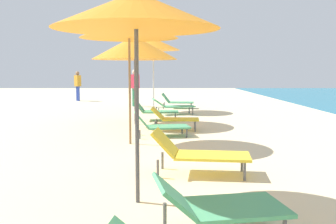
# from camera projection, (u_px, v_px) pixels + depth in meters

# --- Properties ---
(umbrella_fourth) EXTENTS (1.94, 1.94, 2.54)m
(umbrella_fourth) POSITION_uv_depth(u_px,v_px,m) (136.00, 11.00, 4.40)
(umbrella_fourth) COLOR #4C4C51
(umbrella_fourth) RESTS_ON ground
(lounger_fourth_shoreside) EXTENTS (1.54, 0.80, 0.68)m
(lounger_fourth_shoreside) POSITION_uv_depth(u_px,v_px,m) (198.00, 152.00, 5.85)
(lounger_fourth_shoreside) COLOR yellow
(lounger_fourth_shoreside) RESTS_ON ground
(lounger_fourth_inland) EXTENTS (1.35, 0.89, 0.57)m
(lounger_fourth_inland) POSITION_uv_depth(u_px,v_px,m) (218.00, 204.00, 3.69)
(lounger_fourth_inland) COLOR #4CA572
(lounger_fourth_inland) RESTS_ON ground
(umbrella_fifth) EXTENTS (2.08, 2.08, 2.78)m
(umbrella_fifth) POSITION_uv_depth(u_px,v_px,m) (129.00, 27.00, 8.06)
(umbrella_fifth) COLOR olive
(umbrella_fifth) RESTS_ON ground
(lounger_fifth_shoreside) EXTENTS (1.40, 0.85, 0.60)m
(lounger_fifth_shoreside) POSITION_uv_depth(u_px,v_px,m) (160.00, 125.00, 9.25)
(lounger_fifth_shoreside) COLOR #4CA572
(lounger_fifth_shoreside) RESTS_ON ground
(umbrella_sixth) EXTENTS (2.49, 2.49, 2.64)m
(umbrella_sixth) POSITION_uv_depth(u_px,v_px,m) (135.00, 48.00, 11.08)
(umbrella_sixth) COLOR #4C4C51
(umbrella_sixth) RESTS_ON ground
(lounger_sixth_shoreside) EXTENTS (1.44, 0.70, 0.69)m
(lounger_sixth_shoreside) POSITION_uv_depth(u_px,v_px,m) (154.00, 110.00, 12.23)
(lounger_sixth_shoreside) COLOR #4CA572
(lounger_sixth_shoreside) RESTS_ON ground
(lounger_sixth_inland) EXTENTS (1.30, 0.65, 0.61)m
(lounger_sixth_inland) POSITION_uv_depth(u_px,v_px,m) (174.00, 118.00, 10.22)
(lounger_sixth_inland) COLOR yellow
(lounger_sixth_inland) RESTS_ON ground
(umbrella_farthest) EXTENTS (2.06, 2.06, 2.88)m
(umbrella_farthest) POSITION_uv_depth(u_px,v_px,m) (153.00, 44.00, 14.67)
(umbrella_farthest) COLOR silver
(umbrella_farthest) RESTS_ON ground
(lounger_farthest_shoreside) EXTENTS (1.38, 0.74, 0.64)m
(lounger_farthest_shoreside) POSITION_uv_depth(u_px,v_px,m) (177.00, 101.00, 16.10)
(lounger_farthest_shoreside) COLOR #4CA572
(lounger_farthest_shoreside) RESTS_ON ground
(lounger_farthest_inland) EXTENTS (1.60, 0.86, 0.59)m
(lounger_farthest_inland) POSITION_uv_depth(u_px,v_px,m) (173.00, 106.00, 13.84)
(lounger_farthest_inland) COLOR #4CA572
(lounger_farthest_inland) RESTS_ON ground
(person_walking_near) EXTENTS (0.40, 0.42, 1.55)m
(person_walking_near) POSITION_uv_depth(u_px,v_px,m) (78.00, 83.00, 20.02)
(person_walking_near) COLOR #334CB2
(person_walking_near) RESTS_ON ground
(person_walking_mid) EXTENTS (0.42, 0.39, 1.63)m
(person_walking_mid) POSITION_uv_depth(u_px,v_px,m) (135.00, 84.00, 16.88)
(person_walking_mid) COLOR #3F9972
(person_walking_mid) RESTS_ON ground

